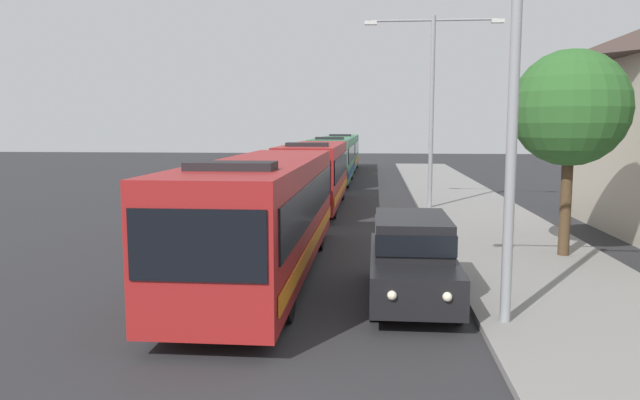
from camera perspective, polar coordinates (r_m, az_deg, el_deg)
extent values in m
cube|color=maroon|center=(15.79, -5.24, -1.07)|extent=(2.50, 12.04, 2.70)
cube|color=black|center=(15.56, -0.65, 0.14)|extent=(0.04, 11.08, 1.00)
cube|color=black|center=(16.02, -9.72, 0.24)|extent=(0.04, 11.08, 1.00)
cube|color=black|center=(9.94, -11.58, -4.26)|extent=(2.30, 0.04, 1.20)
cube|color=orange|center=(15.74, -0.61, -4.01)|extent=(0.03, 11.44, 0.36)
cube|color=black|center=(12.12, -8.41, 3.22)|extent=(1.75, 0.90, 0.16)
cylinder|color=black|center=(12.26, -3.25, -9.18)|extent=(0.28, 1.00, 1.00)
cylinder|color=black|center=(12.76, -13.18, -8.71)|extent=(0.28, 1.00, 1.00)
cylinder|color=black|center=(19.07, -0.13, -3.28)|extent=(0.28, 1.00, 1.00)
cylinder|color=black|center=(19.40, -6.63, -3.15)|extent=(0.28, 1.00, 1.00)
cube|color=maroon|center=(28.75, -0.49, 2.63)|extent=(2.50, 10.89, 2.70)
cube|color=black|center=(28.63, 2.05, 3.31)|extent=(0.04, 10.02, 1.00)
cube|color=black|center=(28.88, -3.00, 3.34)|extent=(0.04, 10.02, 1.00)
cube|color=black|center=(23.31, -1.82, 2.33)|extent=(2.30, 0.04, 1.20)
cube|color=orange|center=(28.72, 2.06, 1.02)|extent=(0.03, 10.34, 0.36)
cube|color=black|center=(25.43, -1.22, 5.28)|extent=(1.75, 0.90, 0.16)
cylinder|color=black|center=(25.44, 1.23, -0.67)|extent=(0.28, 1.00, 1.00)
cylinder|color=black|center=(25.68, -3.68, -0.61)|extent=(0.28, 1.00, 1.00)
cylinder|color=black|center=(31.75, 2.03, 0.88)|extent=(0.28, 1.00, 1.00)
cylinder|color=black|center=(31.95, -1.91, 0.92)|extent=(0.28, 1.00, 1.00)
cube|color=#33724C|center=(41.14, 1.24, 3.97)|extent=(2.50, 10.70, 2.70)
cube|color=black|center=(41.06, 3.02, 4.45)|extent=(0.04, 9.84, 1.00)
cube|color=black|center=(41.23, -0.52, 4.47)|extent=(0.04, 9.84, 1.00)
cube|color=black|center=(35.78, 0.65, 3.99)|extent=(2.30, 0.04, 1.20)
cube|color=navy|center=(41.13, 3.02, 2.85)|extent=(0.03, 10.16, 0.36)
cube|color=black|center=(37.89, 0.91, 5.87)|extent=(1.75, 0.90, 0.16)
cylinder|color=black|center=(37.87, 2.55, 1.88)|extent=(0.28, 1.00, 1.00)
cylinder|color=black|center=(38.03, -0.76, 1.91)|extent=(0.28, 1.00, 1.00)
cylinder|color=black|center=(44.09, 2.93, 2.61)|extent=(0.28, 1.00, 1.00)
cylinder|color=black|center=(44.24, 0.08, 2.64)|extent=(0.28, 1.00, 1.00)
cube|color=#33724C|center=(52.91, 2.14, 4.66)|extent=(2.50, 11.13, 2.70)
cube|color=black|center=(52.85, 3.52, 5.03)|extent=(0.04, 10.24, 1.00)
cube|color=black|center=(52.98, 0.76, 5.05)|extent=(0.04, 10.24, 1.00)
cube|color=black|center=(47.33, 1.77, 4.74)|extent=(2.30, 0.04, 1.20)
cube|color=orange|center=(52.90, 3.52, 3.79)|extent=(0.03, 10.58, 0.36)
cube|color=black|center=(49.54, 1.93, 6.15)|extent=(1.75, 0.90, 0.16)
cylinder|color=black|center=(49.49, 3.19, 3.10)|extent=(0.28, 1.00, 1.00)
cylinder|color=black|center=(49.62, 0.64, 3.12)|extent=(0.28, 1.00, 1.00)
cylinder|color=black|center=(55.98, 3.43, 3.56)|extent=(0.28, 1.00, 1.00)
cylinder|color=black|center=(56.10, 1.18, 3.58)|extent=(0.28, 1.00, 1.00)
cube|color=black|center=(13.77, 8.66, -6.57)|extent=(1.84, 4.84, 0.80)
cube|color=black|center=(13.75, 8.69, -3.18)|extent=(1.62, 2.81, 0.80)
cube|color=black|center=(13.75, 8.69, -3.18)|extent=(1.66, 2.90, 0.44)
sphere|color=#F9EFCC|center=(11.37, 6.83, -8.95)|extent=(0.18, 0.18, 0.18)
sphere|color=#F9EFCC|center=(11.44, 11.96, -8.95)|extent=(0.18, 0.18, 0.18)
cylinder|color=black|center=(12.39, 5.21, -9.74)|extent=(0.22, 0.70, 0.70)
cylinder|color=black|center=(12.50, 12.86, -9.74)|extent=(0.22, 0.70, 0.70)
cylinder|color=black|center=(15.28, 5.22, -6.49)|extent=(0.22, 0.70, 0.70)
cylinder|color=black|center=(15.38, 11.38, -6.52)|extent=(0.22, 0.70, 0.70)
cylinder|color=gray|center=(11.87, 17.77, 7.15)|extent=(0.20, 0.20, 7.73)
cylinder|color=gray|center=(28.17, 10.52, 8.08)|extent=(0.20, 0.20, 8.65)
cylinder|color=gray|center=(28.46, 7.78, 16.48)|extent=(2.81, 0.10, 0.10)
cube|color=silver|center=(28.42, 4.83, 16.36)|extent=(0.56, 0.28, 0.16)
cylinder|color=gray|center=(28.71, 13.62, 16.26)|extent=(2.81, 0.10, 0.10)
cube|color=silver|center=(28.92, 16.48, 15.94)|extent=(0.56, 0.28, 0.16)
cylinder|color=#4C3823|center=(18.89, 22.23, -0.46)|extent=(0.32, 0.32, 2.95)
sphere|color=#2D6028|center=(18.76, 22.63, 8.05)|extent=(3.32, 3.32, 3.32)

